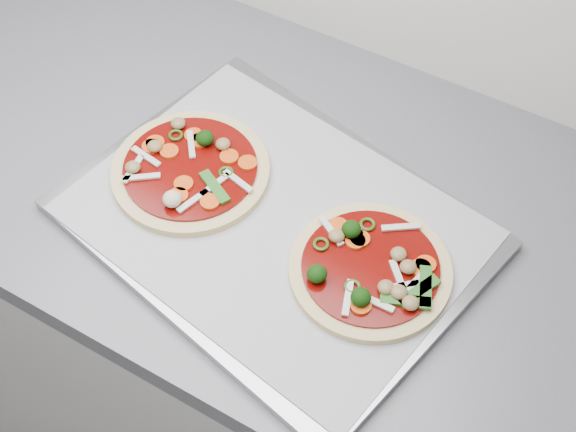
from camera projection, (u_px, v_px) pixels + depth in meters
The scene contains 6 objects.
base_cabinet at pixel (303, 364), 1.42m from camera, with size 3.60×0.60×0.86m, color silver.
countertop at pixel (308, 211), 1.06m from camera, with size 3.60×0.60×0.04m, color slate.
baking_tray at pixel (274, 225), 1.01m from camera, with size 0.50×0.37×0.02m, color gray.
parchment at pixel (274, 220), 1.00m from camera, with size 0.48×0.35×0.00m, color #A0A0A5.
pizza_left at pixel (190, 169), 1.04m from camera, with size 0.22×0.22×0.04m.
pizza_right at pixel (371, 269), 0.95m from camera, with size 0.21×0.21×0.03m.
Camera 1 is at (0.30, 0.73, 1.72)m, focal length 50.00 mm.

